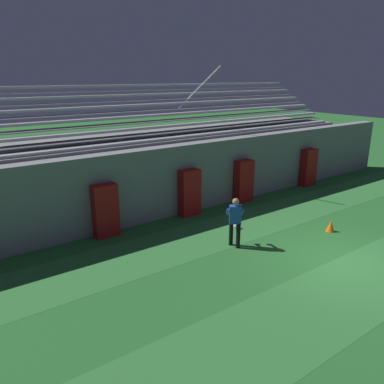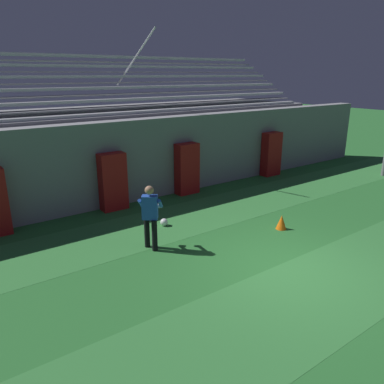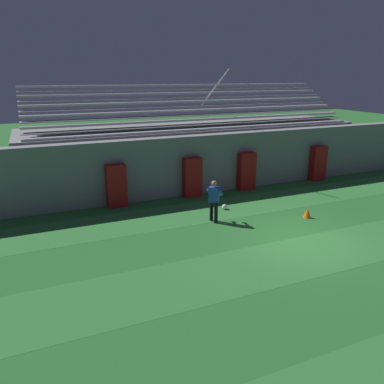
% 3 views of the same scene
% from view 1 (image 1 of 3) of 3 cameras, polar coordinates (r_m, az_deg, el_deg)
% --- Properties ---
extents(ground_plane, '(80.00, 80.00, 0.00)m').
position_cam_1_polar(ground_plane, '(12.42, 21.85, -9.77)').
color(ground_plane, '#286B2D').
extents(turf_stripe_mid, '(28.00, 2.48, 0.01)m').
position_cam_1_polar(turf_stripe_mid, '(11.98, 26.09, -11.36)').
color(turf_stripe_mid, '#337A38').
rests_on(turf_stripe_mid, ground).
extents(turf_stripe_far, '(28.00, 2.48, 0.01)m').
position_cam_1_polar(turf_stripe_far, '(14.62, 9.01, -4.55)').
color(turf_stripe_far, '#337A38').
rests_on(turf_stripe_far, ground).
extents(back_wall, '(24.00, 0.60, 2.80)m').
position_cam_1_polar(back_wall, '(16.03, 2.77, 2.87)').
color(back_wall, gray).
rests_on(back_wall, ground).
extents(padding_pillar_gate_left, '(0.85, 0.44, 1.87)m').
position_cam_1_polar(padding_pillar_gate_left, '(14.89, -0.37, -0.11)').
color(padding_pillar_gate_left, maroon).
rests_on(padding_pillar_gate_left, ground).
extents(padding_pillar_gate_right, '(0.85, 0.44, 1.87)m').
position_cam_1_polar(padding_pillar_gate_right, '(16.68, 7.87, 1.64)').
color(padding_pillar_gate_right, maroon).
rests_on(padding_pillar_gate_right, ground).
extents(padding_pillar_far_left, '(0.85, 0.44, 1.87)m').
position_cam_1_polar(padding_pillar_far_left, '(13.27, -13.05, -2.80)').
color(padding_pillar_far_left, maroon).
rests_on(padding_pillar_far_left, ground).
extents(padding_pillar_far_right, '(0.85, 0.44, 1.87)m').
position_cam_1_polar(padding_pillar_far_right, '(19.94, 17.30, 3.61)').
color(padding_pillar_far_right, maroon).
rests_on(padding_pillar_far_right, ground).
extents(bleacher_stand, '(18.00, 4.75, 5.83)m').
position_cam_1_polar(bleacher_stand, '(18.13, -2.52, 4.93)').
color(bleacher_stand, gray).
rests_on(bleacher_stand, ground).
extents(goalkeeper, '(0.74, 0.73, 1.67)m').
position_cam_1_polar(goalkeeper, '(12.21, 6.58, -4.13)').
color(goalkeeper, black).
rests_on(goalkeeper, ground).
extents(soccer_ball, '(0.22, 0.22, 0.22)m').
position_cam_1_polar(soccer_ball, '(13.92, 6.74, -5.13)').
color(soccer_ball, white).
rests_on(soccer_ball, ground).
extents(traffic_cone, '(0.30, 0.30, 0.42)m').
position_cam_1_polar(traffic_cone, '(14.44, 20.36, -4.86)').
color(traffic_cone, orange).
rests_on(traffic_cone, ground).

